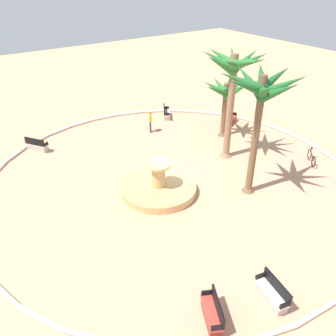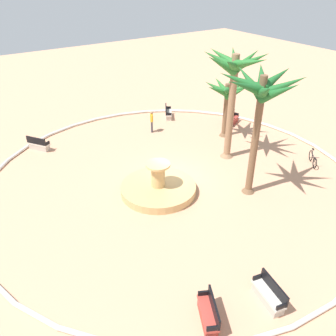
{
  "view_description": "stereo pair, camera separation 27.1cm",
  "coord_description": "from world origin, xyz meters",
  "px_view_note": "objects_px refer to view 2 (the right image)",
  "views": [
    {
      "loc": [
        -14.8,
        10.55,
        11.48
      ],
      "look_at": [
        -0.23,
        0.44,
        1.0
      ],
      "focal_mm": 37.62,
      "sensor_mm": 36.0,
      "label": 1
    },
    {
      "loc": [
        -14.96,
        10.33,
        11.48
      ],
      "look_at": [
        -0.23,
        0.44,
        1.0
      ],
      "focal_mm": 37.62,
      "sensor_mm": 36.0,
      "label": 2
    }
  ],
  "objects_px": {
    "palm_tree_mid_plaza": "(234,75)",
    "bench_southwest": "(232,120)",
    "bicycle_red_frame": "(313,159)",
    "palm_tree_by_curb": "(261,97)",
    "bench_east": "(208,314)",
    "bench_west": "(39,145)",
    "palm_tree_near_fountain": "(227,93)",
    "bench_southeast": "(269,296)",
    "person_cyclist_photo": "(152,120)",
    "fountain": "(158,188)",
    "bench_north": "(168,114)"
  },
  "relations": [
    {
      "from": "bench_east",
      "to": "bench_west",
      "type": "xyz_separation_m",
      "value": [
        17.23,
        1.12,
        0.0
      ]
    },
    {
      "from": "fountain",
      "to": "bench_southwest",
      "type": "xyz_separation_m",
      "value": [
        4.93,
        -10.23,
        0.06
      ]
    },
    {
      "from": "palm_tree_mid_plaza",
      "to": "bench_southeast",
      "type": "height_order",
      "value": "palm_tree_mid_plaza"
    },
    {
      "from": "bicycle_red_frame",
      "to": "palm_tree_by_curb",
      "type": "bearing_deg",
      "value": 89.41
    },
    {
      "from": "palm_tree_mid_plaza",
      "to": "bench_southwest",
      "type": "height_order",
      "value": "palm_tree_mid_plaza"
    },
    {
      "from": "fountain",
      "to": "person_cyclist_photo",
      "type": "xyz_separation_m",
      "value": [
        7.24,
        -4.03,
        0.66
      ]
    },
    {
      "from": "bench_east",
      "to": "bicycle_red_frame",
      "type": "height_order",
      "value": "bench_east"
    },
    {
      "from": "bench_east",
      "to": "person_cyclist_photo",
      "type": "bearing_deg",
      "value": -24.59
    },
    {
      "from": "bench_southeast",
      "to": "bicycle_red_frame",
      "type": "distance_m",
      "value": 12.12
    },
    {
      "from": "bench_west",
      "to": "bicycle_red_frame",
      "type": "bearing_deg",
      "value": -130.22
    },
    {
      "from": "palm_tree_near_fountain",
      "to": "bench_east",
      "type": "xyz_separation_m",
      "value": [
        -11.74,
        11.2,
        -3.0
      ]
    },
    {
      "from": "bench_west",
      "to": "bicycle_red_frame",
      "type": "height_order",
      "value": "bench_west"
    },
    {
      "from": "fountain",
      "to": "bench_west",
      "type": "xyz_separation_m",
      "value": [
        9.13,
        4.1,
        0.06
      ]
    },
    {
      "from": "bench_southwest",
      "to": "bicycle_red_frame",
      "type": "bearing_deg",
      "value": 178.87
    },
    {
      "from": "palm_tree_by_curb",
      "to": "person_cyclist_photo",
      "type": "xyz_separation_m",
      "value": [
        10.04,
        0.32,
        -4.7
      ]
    },
    {
      "from": "fountain",
      "to": "bench_southwest",
      "type": "relative_size",
      "value": 2.59
    },
    {
      "from": "palm_tree_near_fountain",
      "to": "bench_west",
      "type": "bearing_deg",
      "value": 65.96
    },
    {
      "from": "bicycle_red_frame",
      "to": "palm_tree_mid_plaza",
      "type": "bearing_deg",
      "value": 45.44
    },
    {
      "from": "bench_southwest",
      "to": "bench_southeast",
      "type": "bearing_deg",
      "value": 141.83
    },
    {
      "from": "bench_west",
      "to": "bicycle_red_frame",
      "type": "xyz_separation_m",
      "value": [
        -11.99,
        -14.18,
        0.04
      ]
    },
    {
      "from": "bench_west",
      "to": "bench_southwest",
      "type": "xyz_separation_m",
      "value": [
        -4.2,
        -14.34,
        0.0
      ]
    },
    {
      "from": "bench_southeast",
      "to": "bench_southwest",
      "type": "distance_m",
      "value": 17.39
    },
    {
      "from": "bench_east",
      "to": "bicycle_red_frame",
      "type": "distance_m",
      "value": 14.08
    },
    {
      "from": "palm_tree_mid_plaza",
      "to": "person_cyclist_photo",
      "type": "xyz_separation_m",
      "value": [
        6.23,
        2.12,
        -4.64
      ]
    },
    {
      "from": "palm_tree_mid_plaza",
      "to": "bench_southwest",
      "type": "distance_m",
      "value": 7.72
    },
    {
      "from": "fountain",
      "to": "palm_tree_near_fountain",
      "type": "relative_size",
      "value": 1.0
    },
    {
      "from": "palm_tree_by_curb",
      "to": "bench_east",
      "type": "height_order",
      "value": "palm_tree_by_curb"
    },
    {
      "from": "palm_tree_near_fountain",
      "to": "bench_west",
      "type": "distance_m",
      "value": 13.82
    },
    {
      "from": "bicycle_red_frame",
      "to": "palm_tree_near_fountain",
      "type": "bearing_deg",
      "value": 16.02
    },
    {
      "from": "fountain",
      "to": "bench_southwest",
      "type": "height_order",
      "value": "fountain"
    },
    {
      "from": "palm_tree_mid_plaza",
      "to": "bench_east",
      "type": "distance_m",
      "value": 13.92
    },
    {
      "from": "bench_north",
      "to": "bench_southeast",
      "type": "distance_m",
      "value": 19.08
    },
    {
      "from": "palm_tree_near_fountain",
      "to": "bench_southwest",
      "type": "relative_size",
      "value": 2.58
    },
    {
      "from": "bench_east",
      "to": "bench_west",
      "type": "relative_size",
      "value": 1.03
    },
    {
      "from": "bench_east",
      "to": "person_cyclist_photo",
      "type": "xyz_separation_m",
      "value": [
        15.34,
        -7.02,
        0.6
      ]
    },
    {
      "from": "palm_tree_mid_plaza",
      "to": "person_cyclist_photo",
      "type": "distance_m",
      "value": 8.05
    },
    {
      "from": "palm_tree_mid_plaza",
      "to": "bicycle_red_frame",
      "type": "height_order",
      "value": "palm_tree_mid_plaza"
    },
    {
      "from": "fountain",
      "to": "person_cyclist_photo",
      "type": "relative_size",
      "value": 2.54
    },
    {
      "from": "bench_east",
      "to": "bench_southwest",
      "type": "distance_m",
      "value": 18.56
    },
    {
      "from": "palm_tree_by_curb",
      "to": "bench_southwest",
      "type": "distance_m",
      "value": 11.07
    },
    {
      "from": "fountain",
      "to": "palm_tree_by_curb",
      "type": "relative_size",
      "value": 0.61
    },
    {
      "from": "fountain",
      "to": "palm_tree_mid_plaza",
      "type": "bearing_deg",
      "value": -80.64
    },
    {
      "from": "palm_tree_near_fountain",
      "to": "palm_tree_by_curb",
      "type": "relative_size",
      "value": 0.61
    },
    {
      "from": "bench_north",
      "to": "person_cyclist_photo",
      "type": "xyz_separation_m",
      "value": [
        -1.69,
        2.65,
        0.6
      ]
    },
    {
      "from": "palm_tree_by_curb",
      "to": "palm_tree_near_fountain",
      "type": "bearing_deg",
      "value": -30.93
    },
    {
      "from": "bench_east",
      "to": "bench_north",
      "type": "distance_m",
      "value": 19.58
    },
    {
      "from": "person_cyclist_photo",
      "to": "bicycle_red_frame",
      "type": "bearing_deg",
      "value": -149.08
    },
    {
      "from": "palm_tree_near_fountain",
      "to": "bench_west",
      "type": "relative_size",
      "value": 2.66
    },
    {
      "from": "bench_southeast",
      "to": "bench_north",
      "type": "bearing_deg",
      "value": -22.15
    },
    {
      "from": "bench_east",
      "to": "person_cyclist_photo",
      "type": "distance_m",
      "value": 16.87
    }
  ]
}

